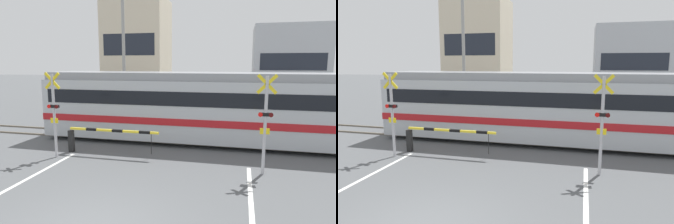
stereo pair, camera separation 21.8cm
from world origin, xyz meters
The scene contains 11 objects.
rail_track_near centered at (0.00, 7.93, 0.04)m, with size 50.00×0.10×0.08m.
rail_track_far centered at (0.00, 9.36, 0.04)m, with size 50.00×0.10×0.08m.
commuter_train centered at (2.16, 8.64, 1.80)m, with size 17.00×3.03×3.37m.
crossing_barrier_near centered at (-2.71, 5.59, 0.79)m, with size 4.03×0.20×1.10m.
crossing_barrier_far centered at (2.71, 11.67, 0.79)m, with size 4.03×0.20×1.10m.
crossing_signal_left centered at (-4.05, 4.78, 1.91)m, with size 0.68×0.15×3.46m.
crossing_signal_right centered at (4.05, 4.78, 1.91)m, with size 0.68×0.15×3.46m.
pedestrian centered at (0.31, 13.43, 0.91)m, with size 0.38×0.22×1.59m.
building_left_of_street centered at (-7.23, 23.94, 5.04)m, with size 6.07×5.04×10.08m.
building_right_of_street centered at (7.34, 23.94, 3.57)m, with size 6.29×5.04×7.14m.
utility_pole_streetside centered at (-4.80, 14.17, 4.02)m, with size 0.22×0.22×8.03m.
Camera 1 is at (3.20, -5.63, 3.81)m, focal length 32.00 mm.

